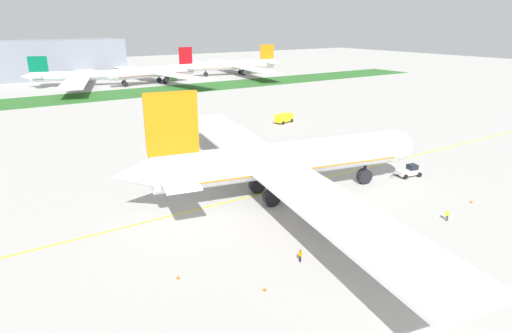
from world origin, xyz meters
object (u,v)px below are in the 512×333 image
Objects in this scene: pushback_tug at (410,171)px; airliner_foreground at (279,161)px; ground_crew_wingwalker_starboard at (447,214)px; parked_airliner_far_left at (82,76)px; service_truck_fuel_bowser at (284,118)px; ground_crew_wingwalker_port at (300,255)px; traffic_cone_near_nose at (472,201)px; traffic_cone_starboard_wing at (178,276)px; parked_airliner_far_right at (237,65)px; ground_crew_marshaller_front at (275,196)px; parked_airliner_far_centre at (157,72)px; traffic_cone_port_wing at (265,288)px; service_truck_catering_van at (235,134)px.

airliner_foreground is at bearing 168.53° from pushback_tug.
ground_crew_wingwalker_starboard is 0.02× the size of parked_airliner_far_left.
service_truck_fuel_bowser is (18.79, 62.38, 0.46)m from ground_crew_wingwalker_starboard.
ground_crew_wingwalker_port is 32.86m from traffic_cone_near_nose.
ground_crew_wingwalker_starboard is at bearing -10.93° from traffic_cone_starboard_wing.
parked_airliner_far_right is (58.24, 164.87, 4.77)m from traffic_cone_near_nose.
ground_crew_marshaller_front is (-1.66, -1.33, -4.97)m from airliner_foreground.
parked_airliner_far_centre is at bearing 85.87° from traffic_cone_near_nose.
parked_airliner_far_left is (21.03, 166.81, 4.08)m from traffic_cone_port_wing.
traffic_cone_near_nose is 166.31m from parked_airliner_far_left.
parked_airliner_far_centre is (35.93, 138.86, 4.20)m from ground_crew_marshaller_front.
service_truck_fuel_bowser is (7.81, 47.43, 0.45)m from pushback_tug.
service_truck_fuel_bowser reaches higher than traffic_cone_starboard_wing.
pushback_tug is 10.84× the size of traffic_cone_near_nose.
ground_crew_marshaller_front is 148.46m from parked_airliner_far_left.
parked_airliner_far_centre is at bearing -17.62° from parked_airliner_far_left.
ground_crew_marshaller_front is at bearing 51.42° from traffic_cone_port_wing.
airliner_foreground is 1.05× the size of parked_airliner_far_centre.
parked_airliner_far_left is (-18.42, 165.24, 4.08)m from traffic_cone_near_nose.
airliner_foreground is at bearing 141.54° from traffic_cone_near_nose.
pushback_tug is at bearing -82.31° from parked_airliner_far_left.
traffic_cone_starboard_wing is at bearing 133.07° from traffic_cone_port_wing.
ground_crew_wingwalker_port is at bearing -119.04° from parked_airliner_far_right.
traffic_cone_near_nose is 0.01× the size of parked_airliner_far_centre.
pushback_tug is 1.03× the size of service_truck_catering_van.
traffic_cone_port_wing is at bearing -120.41° from parked_airliner_far_right.
ground_crew_wingwalker_starboard is 2.73× the size of traffic_cone_starboard_wing.
ground_crew_wingwalker_port is (-9.82, -17.46, -4.98)m from airliner_foreground.
traffic_cone_port_wing is (-41.57, -14.75, -0.69)m from pushback_tug.
parked_airliner_far_centre is at bearing 74.12° from ground_crew_wingwalker_port.
traffic_cone_starboard_wing is at bearing 173.31° from traffic_cone_near_nose.
parked_airliner_far_left is at bearing 93.27° from ground_crew_wingwalker_starboard.
airliner_foreground is 26.91m from traffic_cone_starboard_wing.
traffic_cone_near_nose is at bearing -1.44° from ground_crew_wingwalker_port.
airliner_foreground reaches higher than parked_airliner_far_centre.
airliner_foreground is at bearing -119.00° from parked_airliner_far_right.
traffic_cone_port_wing is at bearing -46.93° from traffic_cone_starboard_wing.
airliner_foreground is at bearing 50.38° from traffic_cone_port_wing.
ground_crew_marshaller_front is 29.94m from traffic_cone_near_nose.
traffic_cone_near_nose is 174.92m from parked_airliner_far_right.
airliner_foreground is at bearing -127.89° from service_truck_fuel_bowser.
airliner_foreground reaches higher than service_truck_catering_van.
parked_airliner_far_right is at bearing 65.14° from service_truck_fuel_bowser.
parked_airliner_far_right reaches higher than traffic_cone_port_wing.
parked_airliner_far_centre reaches higher than traffic_cone_starboard_wing.
airliner_foreground is 141.74m from parked_airliner_far_centre.
ground_crew_wingwalker_starboard is at bearing -0.38° from traffic_cone_port_wing.
parked_airliner_far_right is (81.25, 146.59, -0.87)m from airliner_foreground.
parked_airliner_far_left is (14.42, 164.41, 3.41)m from ground_crew_wingwalker_port.
service_truck_fuel_bowser is 114.96m from parked_airliner_far_right.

